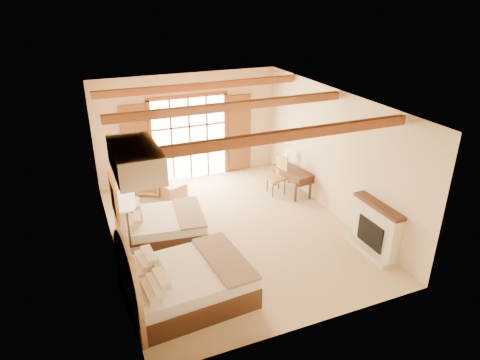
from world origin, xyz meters
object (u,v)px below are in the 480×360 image
bed_far (155,225)px  nightstand (135,267)px  bed_near (179,282)px  desk (292,180)px  armchair (151,182)px

bed_far → nightstand: (-0.69, -1.30, -0.10)m
bed_near → nightstand: bed_near is taller
nightstand → desk: (4.89, 2.35, 0.08)m
bed_far → desk: bearing=21.8°
nightstand → armchair: size_ratio=0.81×
bed_near → bed_far: (0.05, 2.31, -0.05)m
nightstand → bed_near: bearing=-52.3°
bed_near → nightstand: bearing=118.2°
bed_far → nightstand: size_ratio=3.72×
armchair → nightstand: bearing=105.9°
armchair → bed_far: bearing=112.5°
bed_near → desk: (4.25, 3.36, -0.08)m
bed_far → armchair: 2.59m
nightstand → desk: bearing=31.2°
bed_far → armchair: size_ratio=3.00×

